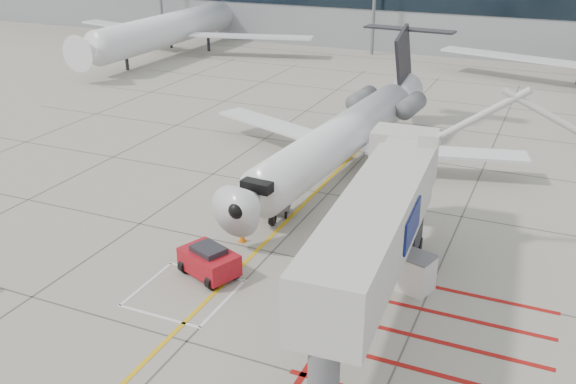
% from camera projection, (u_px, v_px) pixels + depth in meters
% --- Properties ---
extents(ground_plane, '(260.00, 260.00, 0.00)m').
position_uv_depth(ground_plane, '(234.00, 292.00, 28.75)').
color(ground_plane, '#9C9687').
rests_on(ground_plane, ground).
extents(regional_jet, '(25.41, 31.01, 7.70)m').
position_uv_depth(regional_jet, '(327.00, 124.00, 38.97)').
color(regional_jet, silver).
rests_on(regional_jet, ground_plane).
extents(jet_bridge, '(9.63, 18.65, 7.28)m').
position_uv_depth(jet_bridge, '(372.00, 241.00, 25.40)').
color(jet_bridge, beige).
rests_on(jet_bridge, ground_plane).
extents(pushback_tug, '(3.18, 2.61, 1.60)m').
position_uv_depth(pushback_tug, '(209.00, 260.00, 29.74)').
color(pushback_tug, '#A6101A').
rests_on(pushback_tug, ground_plane).
extents(baggage_cart, '(1.97, 1.55, 1.09)m').
position_uv_depth(baggage_cart, '(275.00, 206.00, 35.95)').
color(baggage_cart, slate).
rests_on(baggage_cart, ground_plane).
extents(ground_power_unit, '(2.46, 1.84, 1.73)m').
position_uv_depth(ground_power_unit, '(408.00, 270.00, 28.80)').
color(ground_power_unit, silver).
rests_on(ground_power_unit, ground_plane).
extents(cone_nose, '(0.39, 0.39, 0.54)m').
position_uv_depth(cone_nose, '(242.00, 237.00, 33.07)').
color(cone_nose, orange).
rests_on(cone_nose, ground_plane).
extents(cone_side, '(0.32, 0.32, 0.44)m').
position_uv_depth(cone_side, '(363.00, 239.00, 32.92)').
color(cone_side, '#DD540B').
rests_on(cone_side, ground_plane).
extents(bg_aircraft_b, '(32.94, 36.60, 10.98)m').
position_uv_depth(bg_aircraft_b, '(179.00, 6.00, 77.01)').
color(bg_aircraft_b, silver).
rests_on(bg_aircraft_b, ground_plane).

